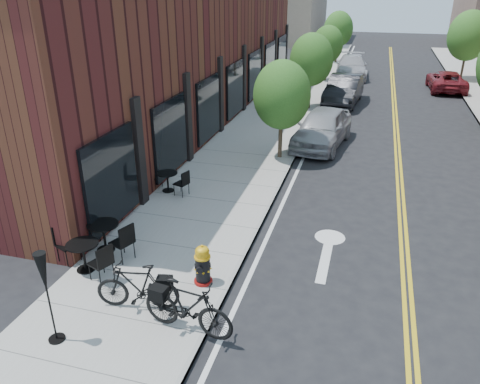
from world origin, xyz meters
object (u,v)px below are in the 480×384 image
(bicycle_right, at_px, (187,307))
(parked_car_b, at_px, (344,90))
(fire_hydrant, at_px, (203,265))
(bicycle_left, at_px, (137,286))
(patio_umbrella, at_px, (44,279))
(bistro_set_c, at_px, (168,179))
(bistro_set_b, at_px, (104,233))
(parked_car_a, at_px, (322,128))
(parked_car_c, at_px, (352,67))
(parked_car_far, at_px, (446,81))
(bistro_set_a, at_px, (83,253))

(bicycle_right, relative_size, parked_car_b, 0.41)
(parked_car_b, bearing_deg, fire_hydrant, -90.47)
(bicycle_left, xyz_separation_m, patio_umbrella, (-1.12, -1.36, 0.90))
(bistro_set_c, distance_m, patio_umbrella, 7.29)
(bicycle_right, relative_size, bistro_set_b, 1.04)
(bistro_set_b, height_order, parked_car_a, parked_car_a)
(fire_hydrant, distance_m, patio_umbrella, 3.51)
(bistro_set_c, relative_size, parked_car_a, 0.35)
(parked_car_c, xyz_separation_m, parked_car_far, (6.16, -2.91, -0.13))
(bistro_set_c, relative_size, patio_umbrella, 0.81)
(bistro_set_b, relative_size, parked_car_a, 0.41)
(bistro_set_a, bearing_deg, bistro_set_c, 111.75)
(bistro_set_c, relative_size, parked_car_b, 0.33)
(parked_car_b, bearing_deg, bicycle_right, -89.24)
(patio_umbrella, height_order, parked_car_a, patio_umbrella)
(bistro_set_a, bearing_deg, parked_car_b, 98.45)
(parked_car_a, bearing_deg, bistro_set_b, -105.12)
(bicycle_right, height_order, bistro_set_a, bicycle_right)
(bicycle_left, bearing_deg, bistro_set_c, -173.23)
(bistro_set_a, relative_size, bistro_set_c, 1.12)
(fire_hydrant, distance_m, parked_car_b, 18.91)
(bicycle_left, bearing_deg, parked_car_a, 157.46)
(bistro_set_c, xyz_separation_m, parked_car_far, (10.75, 19.61, 0.08))
(bicycle_right, height_order, parked_car_c, parked_car_c)
(bicycle_left, xyz_separation_m, bistro_set_b, (-1.93, 1.88, -0.03))
(bicycle_right, distance_m, parked_car_a, 12.78)
(bicycle_left, xyz_separation_m, parked_car_c, (2.71, 28.34, 0.10))
(parked_car_a, bearing_deg, bistro_set_c, -116.12)
(bistro_set_a, bearing_deg, bicycle_left, -3.78)
(bistro_set_c, bearing_deg, bistro_set_a, -73.61)
(parked_car_b, bearing_deg, patio_umbrella, -95.45)
(bicycle_left, relative_size, bistro_set_b, 0.94)
(parked_car_c, distance_m, parked_car_far, 6.82)
(bistro_set_b, distance_m, parked_car_b, 18.78)
(fire_hydrant, bearing_deg, parked_car_far, 48.36)
(parked_car_far, bearing_deg, parked_car_a, 61.94)
(parked_car_a, relative_size, parked_car_far, 1.03)
(fire_hydrant, height_order, parked_car_far, parked_car_far)
(bicycle_right, height_order, parked_car_b, parked_car_b)
(parked_car_a, xyz_separation_m, parked_car_far, (6.40, 13.13, -0.16))
(bistro_set_a, distance_m, patio_umbrella, 2.62)
(fire_hydrant, distance_m, bistro_set_b, 3.02)
(bicycle_left, xyz_separation_m, bistro_set_a, (-1.93, 0.94, -0.06))
(parked_car_far, bearing_deg, parked_car_c, -27.35)
(patio_umbrella, relative_size, parked_car_b, 0.41)
(bistro_set_b, distance_m, patio_umbrella, 3.47)
(parked_car_a, bearing_deg, bistro_set_a, -103.40)
(fire_hydrant, bearing_deg, bicycle_right, -103.79)
(parked_car_b, bearing_deg, parked_car_a, -87.39)
(bistro_set_c, height_order, parked_car_b, parked_car_b)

